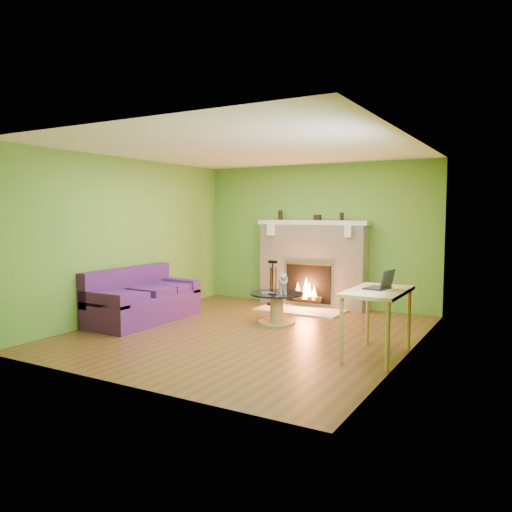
{
  "coord_description": "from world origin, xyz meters",
  "views": [
    {
      "loc": [
        3.6,
        -6.06,
        1.72
      ],
      "look_at": [
        -0.09,
        0.4,
        1.07
      ],
      "focal_mm": 35.0,
      "sensor_mm": 36.0,
      "label": 1
    }
  ],
  "objects_px": {
    "desk": "(377,298)",
    "cat": "(283,282)",
    "sofa": "(142,301)",
    "coffee_table": "(277,306)"
  },
  "relations": [
    {
      "from": "cat",
      "to": "coffee_table",
      "type": "bearing_deg",
      "value": -177.64
    },
    {
      "from": "coffee_table",
      "to": "sofa",
      "type": "bearing_deg",
      "value": -154.18
    },
    {
      "from": "desk",
      "to": "cat",
      "type": "relative_size",
      "value": 2.04
    },
    {
      "from": "sofa",
      "to": "cat",
      "type": "distance_m",
      "value": 2.26
    },
    {
      "from": "coffee_table",
      "to": "cat",
      "type": "bearing_deg",
      "value": 32.01
    },
    {
      "from": "sofa",
      "to": "desk",
      "type": "xyz_separation_m",
      "value": [
        3.81,
        -0.1,
        0.39
      ]
    },
    {
      "from": "desk",
      "to": "cat",
      "type": "bearing_deg",
      "value": 148.79
    },
    {
      "from": "desk",
      "to": "sofa",
      "type": "bearing_deg",
      "value": 178.44
    },
    {
      "from": "sofa",
      "to": "cat",
      "type": "relative_size",
      "value": 3.48
    },
    {
      "from": "coffee_table",
      "to": "desk",
      "type": "distance_m",
      "value": 2.19
    }
  ]
}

